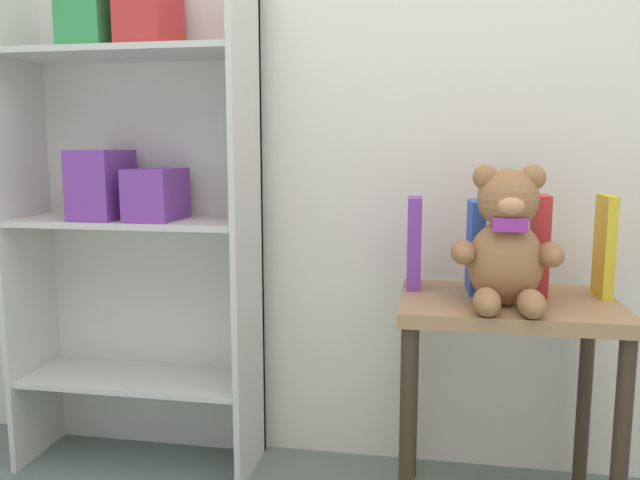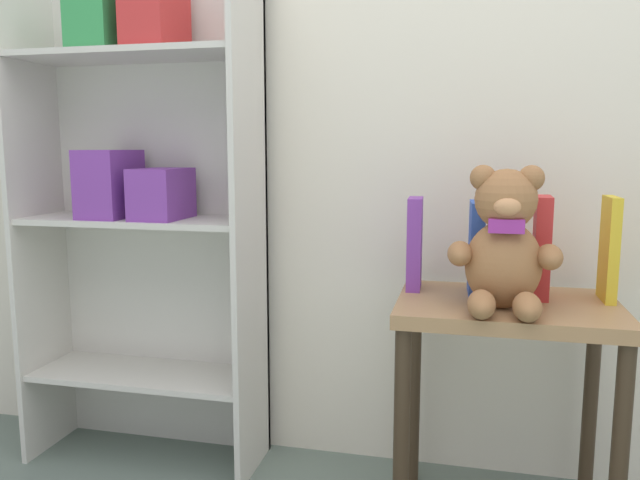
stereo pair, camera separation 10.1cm
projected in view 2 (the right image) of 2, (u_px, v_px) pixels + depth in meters
wall_back at (455, 65)px, 1.85m from camera, size 4.80×0.06×2.50m
bookshelf_side at (143, 183)px, 1.96m from camera, size 0.75×0.29×1.56m
display_table at (506, 344)px, 1.62m from camera, size 0.56×0.41×0.62m
teddy_bear at (504, 245)px, 1.50m from camera, size 0.27×0.24×0.35m
book_standing_purple at (415, 244)px, 1.73m from camera, size 0.04×0.11×0.26m
book_standing_blue at (476, 248)px, 1.67m from camera, size 0.04×0.14×0.25m
book_standing_red at (541, 247)px, 1.62m from camera, size 0.04×0.12×0.27m
book_standing_yellow at (609, 249)px, 1.59m from camera, size 0.03×0.13×0.27m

